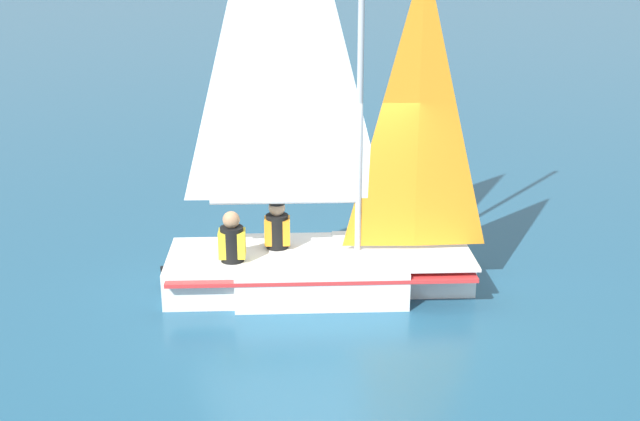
% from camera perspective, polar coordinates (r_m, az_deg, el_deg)
% --- Properties ---
extents(ground_plane, '(260.00, 260.00, 0.00)m').
position_cam_1_polar(ground_plane, '(10.81, 0.00, -5.48)').
color(ground_plane, '#235675').
extents(sailboat_main, '(1.82, 4.14, 6.28)m').
position_cam_1_polar(sailboat_main, '(10.49, -0.14, -1.27)').
color(sailboat_main, white).
rests_on(sailboat_main, ground_plane).
extents(sailor_helm, '(0.32, 0.36, 1.16)m').
position_cam_1_polar(sailor_helm, '(10.78, -3.05, -1.94)').
color(sailor_helm, black).
rests_on(sailor_helm, ground_plane).
extents(sailor_crew, '(0.32, 0.36, 1.16)m').
position_cam_1_polar(sailor_crew, '(10.40, -6.25, -2.91)').
color(sailor_crew, black).
rests_on(sailor_crew, ground_plane).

